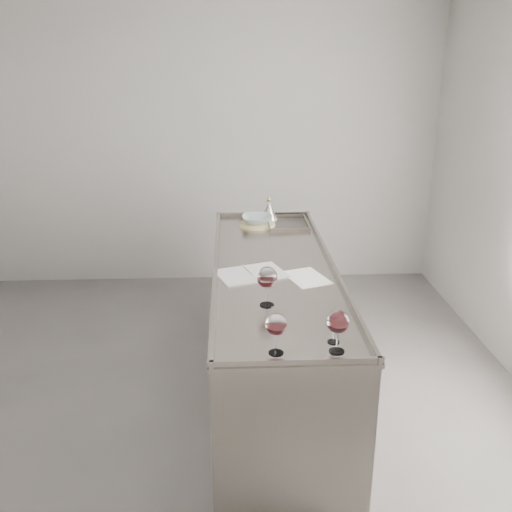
{
  "coord_description": "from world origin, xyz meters",
  "views": [
    {
      "loc": [
        0.22,
        -3.04,
        2.22
      ],
      "look_at": [
        0.38,
        0.29,
        1.02
      ],
      "focal_mm": 40.0,
      "sensor_mm": 36.0,
      "label": 1
    }
  ],
  "objects_px": {
    "wine_glass_right": "(338,323)",
    "wine_glass_small": "(334,323)",
    "counter": "(274,334)",
    "ceramic_bowl": "(257,219)",
    "wine_funnel": "(269,212)",
    "notebook": "(251,274)",
    "wine_glass_left": "(276,326)",
    "wine_glass_middle": "(267,278)"
  },
  "relations": [
    {
      "from": "wine_glass_right",
      "to": "wine_glass_small",
      "type": "distance_m",
      "value": 0.1
    },
    {
      "from": "counter",
      "to": "ceramic_bowl",
      "type": "bearing_deg",
      "value": 94.0
    },
    {
      "from": "wine_glass_small",
      "to": "wine_funnel",
      "type": "bearing_deg",
      "value": 94.37
    },
    {
      "from": "counter",
      "to": "notebook",
      "type": "height_order",
      "value": "counter"
    },
    {
      "from": "wine_glass_small",
      "to": "wine_funnel",
      "type": "height_order",
      "value": "wine_funnel"
    },
    {
      "from": "ceramic_bowl",
      "to": "counter",
      "type": "bearing_deg",
      "value": -86.0
    },
    {
      "from": "wine_glass_right",
      "to": "wine_glass_small",
      "type": "xyz_separation_m",
      "value": [
        0.0,
        0.09,
        -0.04
      ]
    },
    {
      "from": "wine_glass_small",
      "to": "notebook",
      "type": "distance_m",
      "value": 0.95
    },
    {
      "from": "wine_glass_small",
      "to": "notebook",
      "type": "xyz_separation_m",
      "value": [
        -0.35,
        0.87,
        -0.1
      ]
    },
    {
      "from": "counter",
      "to": "ceramic_bowl",
      "type": "relative_size",
      "value": 10.11
    },
    {
      "from": "wine_glass_small",
      "to": "ceramic_bowl",
      "type": "distance_m",
      "value": 1.93
    },
    {
      "from": "wine_glass_left",
      "to": "wine_glass_right",
      "type": "bearing_deg",
      "value": 0.0
    },
    {
      "from": "counter",
      "to": "wine_glass_small",
      "type": "xyz_separation_m",
      "value": [
        0.2,
        -0.99,
        0.57
      ]
    },
    {
      "from": "wine_glass_right",
      "to": "ceramic_bowl",
      "type": "height_order",
      "value": "wine_glass_right"
    },
    {
      "from": "wine_glass_middle",
      "to": "wine_funnel",
      "type": "xyz_separation_m",
      "value": [
        0.12,
        1.65,
        -0.09
      ]
    },
    {
      "from": "ceramic_bowl",
      "to": "wine_funnel",
      "type": "bearing_deg",
      "value": 57.57
    },
    {
      "from": "wine_glass_middle",
      "to": "notebook",
      "type": "bearing_deg",
      "value": 98.65
    },
    {
      "from": "wine_glass_left",
      "to": "notebook",
      "type": "relative_size",
      "value": 0.41
    },
    {
      "from": "wine_glass_left",
      "to": "counter",
      "type": "bearing_deg",
      "value": 85.85
    },
    {
      "from": "counter",
      "to": "wine_glass_small",
      "type": "height_order",
      "value": "wine_glass_small"
    },
    {
      "from": "wine_glass_middle",
      "to": "ceramic_bowl",
      "type": "distance_m",
      "value": 1.49
    },
    {
      "from": "wine_glass_small",
      "to": "ceramic_bowl",
      "type": "height_order",
      "value": "wine_glass_small"
    },
    {
      "from": "wine_glass_left",
      "to": "wine_glass_middle",
      "type": "xyz_separation_m",
      "value": [
        -0.01,
        0.51,
        0.02
      ]
    },
    {
      "from": "notebook",
      "to": "wine_funnel",
      "type": "height_order",
      "value": "wine_funnel"
    },
    {
      "from": "notebook",
      "to": "wine_glass_left",
      "type": "bearing_deg",
      "value": -105.55
    },
    {
      "from": "counter",
      "to": "wine_glass_small",
      "type": "bearing_deg",
      "value": -78.72
    },
    {
      "from": "wine_glass_left",
      "to": "wine_glass_middle",
      "type": "distance_m",
      "value": 0.51
    },
    {
      "from": "notebook",
      "to": "wine_funnel",
      "type": "bearing_deg",
      "value": 60.84
    },
    {
      "from": "notebook",
      "to": "ceramic_bowl",
      "type": "relative_size",
      "value": 1.95
    },
    {
      "from": "notebook",
      "to": "ceramic_bowl",
      "type": "height_order",
      "value": "ceramic_bowl"
    },
    {
      "from": "counter",
      "to": "notebook",
      "type": "distance_m",
      "value": 0.51
    },
    {
      "from": "ceramic_bowl",
      "to": "wine_funnel",
      "type": "xyz_separation_m",
      "value": [
        0.1,
        0.16,
        0.01
      ]
    },
    {
      "from": "counter",
      "to": "wine_glass_small",
      "type": "distance_m",
      "value": 1.16
    },
    {
      "from": "wine_glass_left",
      "to": "ceramic_bowl",
      "type": "height_order",
      "value": "wine_glass_left"
    },
    {
      "from": "wine_glass_middle",
      "to": "ceramic_bowl",
      "type": "relative_size",
      "value": 0.91
    },
    {
      "from": "wine_glass_small",
      "to": "ceramic_bowl",
      "type": "bearing_deg",
      "value": 97.82
    },
    {
      "from": "notebook",
      "to": "wine_funnel",
      "type": "xyz_separation_m",
      "value": [
        0.19,
        1.2,
        0.06
      ]
    },
    {
      "from": "wine_funnel",
      "to": "counter",
      "type": "bearing_deg",
      "value": -92.1
    },
    {
      "from": "ceramic_bowl",
      "to": "wine_glass_middle",
      "type": "bearing_deg",
      "value": -90.82
    },
    {
      "from": "wine_glass_middle",
      "to": "wine_funnel",
      "type": "bearing_deg",
      "value": 85.67
    },
    {
      "from": "wine_glass_middle",
      "to": "wine_glass_small",
      "type": "relative_size",
      "value": 1.51
    },
    {
      "from": "ceramic_bowl",
      "to": "wine_funnel",
      "type": "relative_size",
      "value": 1.16
    }
  ]
}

